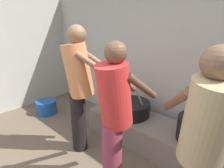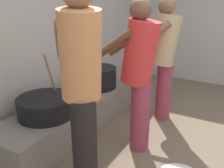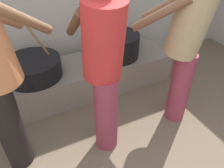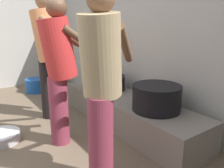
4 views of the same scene
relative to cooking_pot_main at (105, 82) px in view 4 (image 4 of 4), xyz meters
The scene contains 9 objects.
block_enclosure_rear 0.93m from the cooking_pot_main, 52.63° to the left, with size 5.77×0.20×2.23m, color #ADA8A0.
hearth_ledge 0.57m from the cooking_pot_main, ahead, with size 2.22×0.60×0.36m, color slate.
cooking_pot_main is the anchor object (origin of this frame).
cooking_pot_secondary 1.00m from the cooking_pot_main, ahead, with size 0.52×0.52×0.28m.
cook_in_red_shirt 1.03m from the cooking_pot_main, 62.65° to the right, with size 0.37×0.66×1.52m.
cook_in_tan_shirt 1.54m from the cooking_pot_main, 34.46° to the right, with size 0.66×0.70×1.54m.
cook_in_orange_shirt 0.90m from the cooking_pot_main, 112.55° to the right, with size 0.72×0.69×1.66m.
bucket_blue_plastic 1.75m from the cooking_pot_main, 163.03° to the right, with size 0.38×0.38×0.25m, color #194C99.
metal_mixing_bowl 1.47m from the cooking_pot_main, 88.08° to the right, with size 0.40×0.40×0.11m, color #B7B7BC.
Camera 4 is at (2.19, 0.20, 1.27)m, focal length 35.98 mm.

